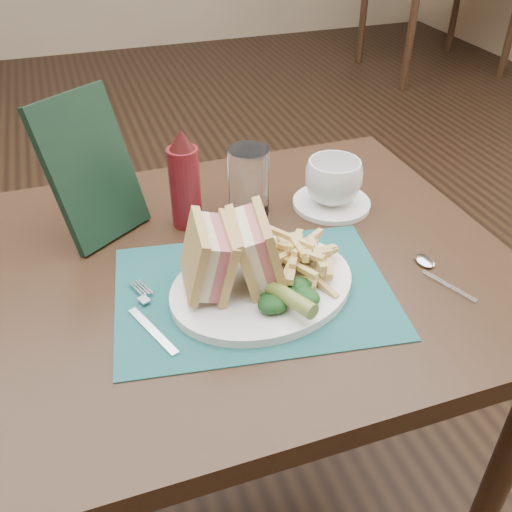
% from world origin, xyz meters
% --- Properties ---
extents(floor, '(7.00, 7.00, 0.00)m').
position_xyz_m(floor, '(0.00, 0.00, 0.00)').
color(floor, black).
rests_on(floor, ground).
extents(wall_back, '(6.00, 0.00, 6.00)m').
position_xyz_m(wall_back, '(0.00, 3.50, 0.00)').
color(wall_back, tan).
rests_on(wall_back, ground).
extents(table_main, '(0.90, 0.75, 0.75)m').
position_xyz_m(table_main, '(0.00, -0.50, 0.38)').
color(table_main, black).
rests_on(table_main, ground).
extents(table_bg_right, '(0.90, 0.75, 0.75)m').
position_xyz_m(table_bg_right, '(2.30, 2.27, 0.38)').
color(table_bg_right, black).
rests_on(table_bg_right, ground).
extents(placemat, '(0.47, 0.37, 0.00)m').
position_xyz_m(placemat, '(-0.01, -0.59, 0.75)').
color(placemat, '#195050').
rests_on(placemat, table_main).
extents(plate, '(0.35, 0.31, 0.01)m').
position_xyz_m(plate, '(0.00, -0.59, 0.76)').
color(plate, white).
rests_on(plate, placemat).
extents(sandwich_half_a, '(0.09, 0.12, 0.11)m').
position_xyz_m(sandwich_half_a, '(-0.10, -0.57, 0.82)').
color(sandwich_half_a, '#D9B569').
rests_on(sandwich_half_a, plate).
extents(sandwich_half_b, '(0.10, 0.13, 0.12)m').
position_xyz_m(sandwich_half_b, '(-0.02, -0.58, 0.83)').
color(sandwich_half_b, tan).
rests_on(sandwich_half_b, plate).
extents(kale_garnish, '(0.11, 0.08, 0.03)m').
position_xyz_m(kale_garnish, '(0.02, -0.65, 0.78)').
color(kale_garnish, '#123316').
rests_on(kale_garnish, plate).
extents(pickle_spear, '(0.07, 0.12, 0.03)m').
position_xyz_m(pickle_spear, '(0.01, -0.65, 0.79)').
color(pickle_spear, olive).
rests_on(pickle_spear, plate).
extents(fries_pile, '(0.18, 0.20, 0.06)m').
position_xyz_m(fries_pile, '(0.08, -0.58, 0.80)').
color(fries_pile, tan).
rests_on(fries_pile, plate).
extents(fork, '(0.09, 0.17, 0.01)m').
position_xyz_m(fork, '(-0.18, -0.60, 0.76)').
color(fork, silver).
rests_on(fork, placemat).
extents(spoon, '(0.09, 0.15, 0.01)m').
position_xyz_m(spoon, '(0.29, -0.65, 0.76)').
color(spoon, silver).
rests_on(spoon, table_main).
extents(saucer, '(0.17, 0.17, 0.01)m').
position_xyz_m(saucer, '(0.22, -0.39, 0.76)').
color(saucer, white).
rests_on(saucer, table_main).
extents(coffee_cup, '(0.15, 0.15, 0.09)m').
position_xyz_m(coffee_cup, '(0.22, -0.39, 0.80)').
color(coffee_cup, white).
rests_on(coffee_cup, saucer).
extents(drinking_glass, '(0.08, 0.08, 0.13)m').
position_xyz_m(drinking_glass, '(0.06, -0.36, 0.81)').
color(drinking_glass, white).
rests_on(drinking_glass, table_main).
extents(ketchup_bottle, '(0.06, 0.06, 0.19)m').
position_xyz_m(ketchup_bottle, '(-0.06, -0.36, 0.84)').
color(ketchup_bottle, '#5B0F15').
rests_on(ketchup_bottle, table_main).
extents(check_presenter, '(0.18, 0.17, 0.25)m').
position_xyz_m(check_presenter, '(-0.21, -0.33, 0.87)').
color(check_presenter, black).
rests_on(check_presenter, table_main).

